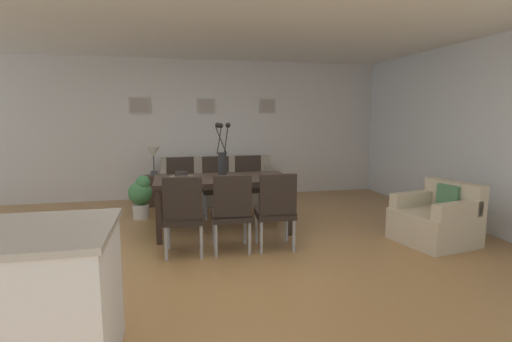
% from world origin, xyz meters
% --- Properties ---
extents(ground_plane, '(9.00, 9.00, 0.00)m').
position_xyz_m(ground_plane, '(0.00, 0.00, 0.00)').
color(ground_plane, '#A87A47').
extents(back_wall_panel, '(9.00, 0.10, 2.60)m').
position_xyz_m(back_wall_panel, '(0.00, 3.25, 1.30)').
color(back_wall_panel, silver).
rests_on(back_wall_panel, ground).
extents(side_window_wall, '(0.10, 6.30, 2.60)m').
position_xyz_m(side_window_wall, '(3.65, 0.40, 1.30)').
color(side_window_wall, white).
rests_on(side_window_wall, ground).
extents(ceiling_panel, '(9.00, 7.20, 0.08)m').
position_xyz_m(ceiling_panel, '(0.00, 0.40, 2.64)').
color(ceiling_panel, white).
extents(dining_table, '(1.80, 0.90, 0.74)m').
position_xyz_m(dining_table, '(0.16, 0.88, 0.66)').
color(dining_table, '#33261E').
rests_on(dining_table, ground).
extents(dining_chair_near_left, '(0.47, 0.47, 0.92)m').
position_xyz_m(dining_chair_near_left, '(-0.39, 0.01, 0.51)').
color(dining_chair_near_left, black).
rests_on(dining_chair_near_left, ground).
extents(dining_chair_near_right, '(0.47, 0.47, 0.92)m').
position_xyz_m(dining_chair_near_right, '(-0.36, 1.76, 0.51)').
color(dining_chair_near_right, black).
rests_on(dining_chair_near_right, ground).
extents(dining_chair_far_left, '(0.46, 0.46, 0.92)m').
position_xyz_m(dining_chair_far_left, '(0.15, 0.01, 0.51)').
color(dining_chair_far_left, black).
rests_on(dining_chair_far_left, ground).
extents(dining_chair_far_right, '(0.45, 0.45, 0.92)m').
position_xyz_m(dining_chair_far_right, '(0.18, 1.75, 0.51)').
color(dining_chair_far_right, black).
rests_on(dining_chair_far_right, ground).
extents(dining_chair_mid_left, '(0.47, 0.47, 0.92)m').
position_xyz_m(dining_chair_mid_left, '(0.67, -0.01, 0.51)').
color(dining_chair_mid_left, black).
rests_on(dining_chair_mid_left, ground).
extents(dining_chair_mid_right, '(0.45, 0.45, 0.92)m').
position_xyz_m(dining_chair_mid_right, '(0.71, 1.75, 0.51)').
color(dining_chair_mid_right, black).
rests_on(dining_chair_mid_right, ground).
extents(centerpiece_vase, '(0.21, 0.23, 0.73)m').
position_xyz_m(centerpiece_vase, '(0.16, 0.88, 1.02)').
color(centerpiece_vase, '#232326').
rests_on(centerpiece_vase, dining_table).
extents(placemat_near_left, '(0.32, 0.32, 0.01)m').
position_xyz_m(placemat_near_left, '(-0.38, 0.67, 0.74)').
color(placemat_near_left, '#7F705B').
rests_on(placemat_near_left, dining_table).
extents(bowl_near_left, '(0.17, 0.17, 0.07)m').
position_xyz_m(bowl_near_left, '(-0.38, 0.67, 0.78)').
color(bowl_near_left, '#2D2826').
rests_on(bowl_near_left, dining_table).
extents(placemat_near_right, '(0.32, 0.32, 0.01)m').
position_xyz_m(placemat_near_right, '(-0.38, 1.08, 0.74)').
color(placemat_near_right, '#7F705B').
rests_on(placemat_near_right, dining_table).
extents(bowl_near_right, '(0.17, 0.17, 0.07)m').
position_xyz_m(bowl_near_right, '(-0.38, 1.08, 0.78)').
color(bowl_near_right, '#2D2826').
rests_on(bowl_near_right, dining_table).
extents(sofa, '(2.03, 0.84, 0.80)m').
position_xyz_m(sofa, '(0.32, 2.70, 0.28)').
color(sofa, '#A89E8E').
rests_on(sofa, ground).
extents(side_table, '(0.36, 0.36, 0.52)m').
position_xyz_m(side_table, '(-0.80, 2.64, 0.26)').
color(side_table, '#3D2D23').
rests_on(side_table, ground).
extents(table_lamp, '(0.22, 0.22, 0.51)m').
position_xyz_m(table_lamp, '(-0.80, 2.64, 0.89)').
color(table_lamp, '#4C4C51').
rests_on(table_lamp, side_table).
extents(armchair, '(0.94, 0.94, 0.75)m').
position_xyz_m(armchair, '(2.69, -0.18, 0.29)').
color(armchair, beige).
rests_on(armchair, ground).
extents(kitchen_island, '(1.27, 0.87, 0.92)m').
position_xyz_m(kitchen_island, '(-1.50, -1.83, 0.46)').
color(kitchen_island, silver).
rests_on(kitchen_island, ground).
extents(framed_picture_left, '(0.37, 0.03, 0.30)m').
position_xyz_m(framed_picture_left, '(-1.04, 3.18, 1.75)').
color(framed_picture_left, '#B2ADA3').
extents(framed_picture_center, '(0.34, 0.03, 0.28)m').
position_xyz_m(framed_picture_center, '(0.16, 3.18, 1.75)').
color(framed_picture_center, '#B2ADA3').
extents(framed_picture_right, '(0.33, 0.03, 0.28)m').
position_xyz_m(framed_picture_right, '(1.36, 3.18, 1.75)').
color(framed_picture_right, '#B2ADA3').
extents(potted_plant, '(0.36, 0.36, 0.67)m').
position_xyz_m(potted_plant, '(-0.97, 1.77, 0.37)').
color(potted_plant, silver).
rests_on(potted_plant, ground).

